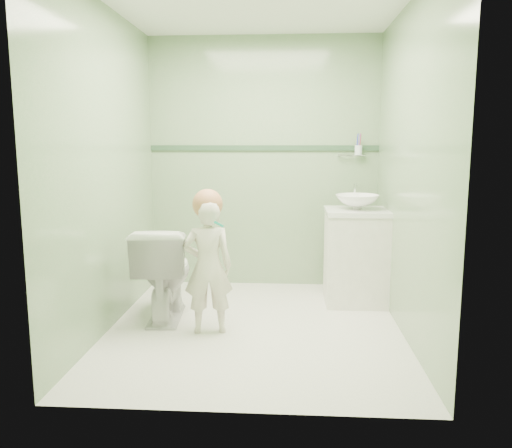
{
  "coord_description": "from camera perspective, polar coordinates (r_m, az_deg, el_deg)",
  "views": [
    {
      "loc": [
        0.25,
        -3.72,
        1.4
      ],
      "look_at": [
        0.0,
        0.15,
        0.78
      ],
      "focal_mm": 35.81,
      "sensor_mm": 36.0,
      "label": 1
    }
  ],
  "objects": [
    {
      "name": "trim_stripe",
      "position": [
        4.97,
        0.83,
        8.5
      ],
      "size": [
        2.2,
        0.02,
        0.05
      ],
      "primitive_type": "cube",
      "color": "#315137",
      "rests_on": "room_shell"
    },
    {
      "name": "toddler",
      "position": [
        3.77,
        -5.38,
        -4.8
      ],
      "size": [
        0.4,
        0.3,
        0.99
      ],
      "primitive_type": "imported",
      "rotation": [
        0.0,
        0.0,
        3.31
      ],
      "color": "beige",
      "rests_on": "ground"
    },
    {
      "name": "room_shell",
      "position": [
        3.73,
        -0.15,
        6.01
      ],
      "size": [
        2.5,
        2.54,
        2.4
      ],
      "color": "#7FA675",
      "rests_on": "ground"
    },
    {
      "name": "cup_holder",
      "position": [
        4.94,
        11.29,
        8.09
      ],
      "size": [
        0.26,
        0.07,
        0.21
      ],
      "color": "silver",
      "rests_on": "room_shell"
    },
    {
      "name": "toilet",
      "position": [
        4.17,
        -10.21,
        -5.31
      ],
      "size": [
        0.48,
        0.77,
        0.75
      ],
      "primitive_type": "imported",
      "rotation": [
        0.0,
        0.0,
        3.22
      ],
      "color": "white",
      "rests_on": "ground"
    },
    {
      "name": "vanity",
      "position": [
        4.57,
        11.05,
        -3.73
      ],
      "size": [
        0.52,
        0.5,
        0.8
      ],
      "primitive_type": "cube",
      "color": "silver",
      "rests_on": "ground"
    },
    {
      "name": "faucet",
      "position": [
        4.66,
        10.98,
        3.67
      ],
      "size": [
        0.03,
        0.13,
        0.18
      ],
      "color": "silver",
      "rests_on": "counter"
    },
    {
      "name": "ground",
      "position": [
        3.98,
        -0.14,
        -11.5
      ],
      "size": [
        2.5,
        2.5,
        0.0
      ],
      "primitive_type": "plane",
      "color": "silver",
      "rests_on": "ground"
    },
    {
      "name": "hair_cap",
      "position": [
        3.72,
        -5.43,
        2.23
      ],
      "size": [
        0.22,
        0.22,
        0.22
      ],
      "primitive_type": "sphere",
      "color": "#B4754C",
      "rests_on": "toddler"
    },
    {
      "name": "counter",
      "position": [
        4.5,
        11.21,
        1.37
      ],
      "size": [
        0.54,
        0.52,
        0.04
      ],
      "primitive_type": "cube",
      "color": "white",
      "rests_on": "vanity"
    },
    {
      "name": "teal_toothbrush",
      "position": [
        3.59,
        -4.27,
        0.05
      ],
      "size": [
        0.11,
        0.14,
        0.08
      ],
      "color": "#049B7B",
      "rests_on": "toddler"
    },
    {
      "name": "basin",
      "position": [
        4.49,
        11.24,
        2.43
      ],
      "size": [
        0.37,
        0.37,
        0.13
      ],
      "primitive_type": "imported",
      "color": "white",
      "rests_on": "counter"
    }
  ]
}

